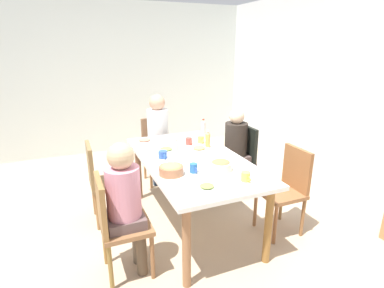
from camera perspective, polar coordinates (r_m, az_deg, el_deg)
ground_plane at (r=3.48m, az=-0.00°, el=-14.68°), size 6.89×6.89×0.00m
wall_back at (r=4.32m, az=28.23°, el=8.18°), size 5.98×0.12×2.60m
wall_left at (r=5.78m, az=-11.50°, el=11.89°), size 0.12×4.50×2.60m
dining_table at (r=3.16m, az=-0.00°, el=-4.06°), size 1.83×0.97×0.78m
chair_0 at (r=3.46m, az=-16.48°, el=-6.11°), size 0.40×0.40×0.90m
chair_1 at (r=2.65m, az=-14.04°, el=-13.76°), size 0.40×0.40×0.90m
person_1 at (r=2.56m, az=-12.30°, el=-9.82°), size 0.30×0.30×1.17m
chair_2 at (r=3.98m, az=9.01°, el=-2.34°), size 0.40×0.40×0.90m
person_2 at (r=3.88m, az=7.96°, el=-0.25°), size 0.30×0.30×1.14m
chair_3 at (r=3.30m, az=17.32°, el=-7.37°), size 0.40×0.40×0.90m
chair_4 at (r=4.38m, az=-6.53°, el=-0.35°), size 0.40×0.40×0.90m
person_4 at (r=4.22m, az=-6.30°, el=2.35°), size 0.30×0.30×1.25m
plate_0 at (r=3.34m, az=-4.85°, el=-1.11°), size 0.24×0.24×0.04m
plate_1 at (r=3.36m, az=1.33°, el=-0.92°), size 0.24×0.24×0.04m
plate_2 at (r=2.48m, az=2.80°, el=-8.08°), size 0.20×0.20×0.04m
plate_3 at (r=3.68m, az=-8.83°, el=0.59°), size 0.26×0.26×0.04m
bowl_0 at (r=2.83m, az=5.38°, el=-3.94°), size 0.21×0.21×0.10m
bowl_1 at (r=2.73m, az=-3.91°, el=-4.74°), size 0.22×0.22×0.10m
cup_0 at (r=3.60m, az=1.66°, el=0.81°), size 0.11×0.07×0.08m
cup_1 at (r=2.77m, az=0.31°, el=-4.50°), size 0.11×0.07×0.08m
cup_2 at (r=3.13m, az=-5.47°, el=-1.98°), size 0.12×0.09×0.07m
cup_3 at (r=3.54m, az=-0.60°, el=0.53°), size 0.11×0.07×0.08m
cup_4 at (r=2.64m, az=9.98°, el=-6.00°), size 0.11×0.08×0.08m
bottle_0 at (r=2.98m, az=-2.85°, el=-1.34°), size 0.06×0.06×0.24m
bottle_1 at (r=3.42m, az=2.96°, el=0.81°), size 0.05×0.05×0.20m
bottle_2 at (r=3.76m, az=2.11°, el=2.78°), size 0.05×0.05×0.24m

